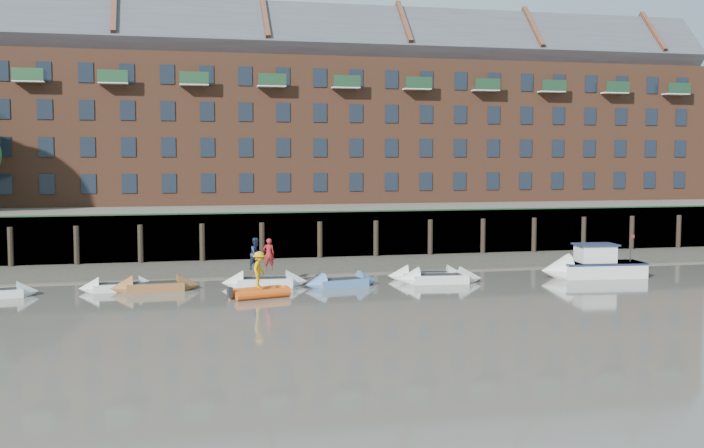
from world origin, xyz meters
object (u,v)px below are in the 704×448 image
object	(u,v)px
rowboat_4	(342,283)
motor_launch	(585,266)
person_rower_a	(269,254)
rowboat_1	(119,287)
rib_tender	(262,292)
person_rib_crew	(259,270)
rowboat_3	(265,282)
rowboat_5	(428,276)
rowboat_2	(155,287)
rowboat_6	(440,279)
person_rower_b	(256,254)

from	to	relation	value
rowboat_4	motor_launch	xyz separation A→B (m)	(14.62, 0.15, 0.42)
person_rower_a	rowboat_1	bearing A→B (deg)	-2.14
rowboat_4	rib_tender	world-z (taller)	rowboat_4
person_rib_crew	rowboat_3	bearing A→B (deg)	12.56
rowboat_5	person_rib_crew	bearing A→B (deg)	-147.63
rowboat_1	rowboat_2	distance (m)	1.90
rib_tender	motor_launch	bearing A→B (deg)	-8.47
rowboat_3	rowboat_6	bearing A→B (deg)	-0.91
rowboat_3	rowboat_4	size ratio (longest dim) A/B	1.08
rowboat_2	motor_launch	xyz separation A→B (m)	(24.51, -0.61, 0.41)
rowboat_3	rowboat_2	bearing A→B (deg)	-172.37
rowboat_1	rib_tender	world-z (taller)	rowboat_1
person_rower_a	person_rib_crew	world-z (taller)	person_rower_a
rowboat_5	person_rower_b	bearing A→B (deg)	-167.63
rowboat_4	rowboat_3	bearing A→B (deg)	154.26
rowboat_1	motor_launch	bearing A→B (deg)	-5.68
motor_launch	person_rib_crew	world-z (taller)	person_rib_crew
person_rower_a	motor_launch	bearing A→B (deg)	176.36
rowboat_1	rowboat_4	size ratio (longest dim) A/B	0.94
rowboat_1	rowboat_3	world-z (taller)	rowboat_3
rowboat_2	person_rib_crew	world-z (taller)	person_rib_crew
rowboat_3	rowboat_6	world-z (taller)	rowboat_6
rowboat_1	rowboat_3	size ratio (longest dim) A/B	0.87
person_rower_a	rowboat_3	bearing A→B (deg)	2.54
rowboat_4	rowboat_5	xyz separation A→B (m)	(5.34, 1.35, 0.02)
rowboat_6	rowboat_3	bearing A→B (deg)	-179.03
rowboat_4	person_rib_crew	distance (m)	5.51
rib_tender	rowboat_1	bearing A→B (deg)	137.05
person_rower_b	person_rower_a	bearing A→B (deg)	-52.99
rowboat_6	rowboat_1	bearing A→B (deg)	-177.09
rowboat_6	rib_tender	bearing A→B (deg)	-159.88
rowboat_4	motor_launch	world-z (taller)	motor_launch
rowboat_5	rib_tender	world-z (taller)	rowboat_5
person_rib_crew	rowboat_4	bearing A→B (deg)	-38.67
rowboat_4	rib_tender	size ratio (longest dim) A/B	1.38
rowboat_3	motor_launch	xyz separation A→B (m)	(18.69, -0.88, 0.40)
rowboat_5	rowboat_6	bearing A→B (deg)	-66.39
motor_launch	rowboat_4	bearing A→B (deg)	5.99
motor_launch	person_rower_a	size ratio (longest dim) A/B	3.66
rowboat_5	rib_tender	distance (m)	10.66
rowboat_5	person_rib_crew	size ratio (longest dim) A/B	2.59
rowboat_2	person_rower_a	size ratio (longest dim) A/B	2.72
rowboat_3	person_rower_a	bearing A→B (deg)	8.32
rowboat_5	motor_launch	xyz separation A→B (m)	(9.28, -1.20, 0.41)
rowboat_1	rowboat_6	bearing A→B (deg)	-7.25
rowboat_4	person_rower_b	size ratio (longest dim) A/B	2.52
rowboat_2	rib_tender	size ratio (longest dim) A/B	1.46
person_rower_b	person_rib_crew	xyz separation A→B (m)	(-0.27, -3.70, -0.37)
rowboat_6	person_rib_crew	world-z (taller)	person_rib_crew
rowboat_1	person_rib_crew	xyz separation A→B (m)	(6.96, -3.72, 1.20)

